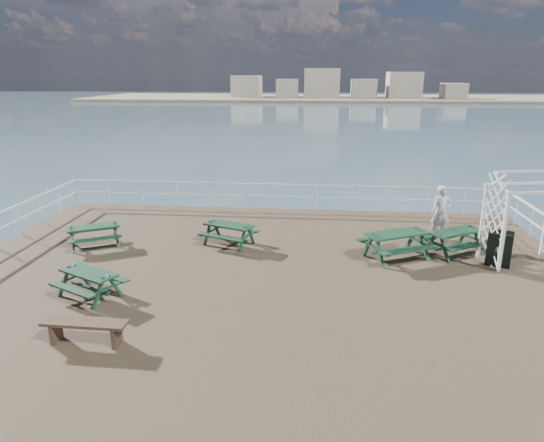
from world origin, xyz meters
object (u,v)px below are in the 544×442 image
at_px(flat_bench_near, 85,327).
at_px(trellis_arbor, 526,223).
at_px(picnic_table_d, 89,278).
at_px(picnic_table_a, 94,231).
at_px(picnic_table_b, 229,230).
at_px(person, 441,213).
at_px(picnic_table_c, 455,237).
at_px(picnic_table_e, 397,240).

xyz_separation_m(flat_bench_near, trellis_arbor, (10.85, 5.59, 0.87)).
height_order(picnic_table_d, trellis_arbor, trellis_arbor).
relative_size(picnic_table_a, picnic_table_b, 1.01).
relative_size(picnic_table_d, person, 1.07).
bearing_deg(flat_bench_near, trellis_arbor, 28.39).
bearing_deg(picnic_table_d, picnic_table_c, 49.07).
bearing_deg(picnic_table_d, picnic_table_b, 83.21).
relative_size(picnic_table_b, picnic_table_d, 1.01).
bearing_deg(person, trellis_arbor, -54.92).
bearing_deg(trellis_arbor, picnic_table_d, -175.59).
bearing_deg(picnic_table_c, picnic_table_a, 149.02).
xyz_separation_m(flat_bench_near, person, (8.91, 7.63, 0.54)).
height_order(picnic_table_b, picnic_table_d, picnic_table_b).
height_order(picnic_table_c, flat_bench_near, picnic_table_c).
bearing_deg(picnic_table_a, picnic_table_d, -95.83).
distance_m(picnic_table_c, trellis_arbor, 2.03).
relative_size(picnic_table_e, trellis_arbor, 0.85).
bearing_deg(picnic_table_b, flat_bench_near, -84.08).
height_order(picnic_table_c, picnic_table_e, picnic_table_e).
bearing_deg(picnic_table_e, flat_bench_near, -168.98).
bearing_deg(picnic_table_d, picnic_table_a, 140.12).
distance_m(flat_bench_near, person, 11.75).
bearing_deg(picnic_table_d, trellis_arbor, 43.21).
relative_size(picnic_table_a, picnic_table_e, 0.84).
height_order(picnic_table_b, picnic_table_e, picnic_table_e).
xyz_separation_m(trellis_arbor, person, (-1.93, 2.04, -0.32)).
xyz_separation_m(picnic_table_a, picnic_table_c, (11.54, 0.42, 0.04)).
bearing_deg(picnic_table_e, person, 21.87).
relative_size(flat_bench_near, person, 0.97).
bearing_deg(picnic_table_e, picnic_table_d, 176.03).
relative_size(picnic_table_a, person, 1.09).
xyz_separation_m(picnic_table_d, picnic_table_e, (8.11, 3.46, 0.10)).
height_order(picnic_table_a, picnic_table_d, picnic_table_a).
bearing_deg(trellis_arbor, picnic_table_e, 167.63).
height_order(picnic_table_d, picnic_table_e, picnic_table_e).
bearing_deg(flat_bench_near, person, 41.69).
bearing_deg(picnic_table_e, picnic_table_a, 151.91).
bearing_deg(trellis_arbor, picnic_table_c, 149.02).
xyz_separation_m(picnic_table_c, picnic_table_e, (-1.88, -0.59, 0.05)).
bearing_deg(picnic_table_c, picnic_table_b, 145.73).
bearing_deg(person, picnic_table_c, -92.82).
distance_m(picnic_table_c, picnic_table_e, 1.97).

